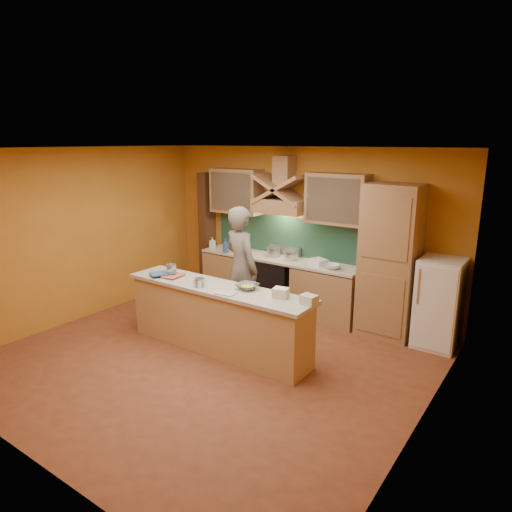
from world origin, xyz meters
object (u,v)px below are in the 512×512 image
Objects in this scene: stove at (278,283)px; fridge at (439,303)px; mixing_bowl at (247,286)px; kitchen_scale at (200,283)px; person at (241,268)px.

stove is 0.69× the size of fridge.
mixing_bowl reaches higher than stove.
kitchen_scale is 0.43× the size of mixing_bowl.
stove is at bearing -71.40° from person.
stove is 1.94m from mixing_bowl.
mixing_bowl is (0.62, -1.77, 0.53)m from stove.
mixing_bowl is at bearing 151.38° from person.
kitchen_scale is 0.66m from mixing_bowl.
fridge is 2.93m from person.
kitchen_scale is at bearing -89.43° from stove.
mixing_bowl is (0.60, 0.29, -0.02)m from kitchen_scale.
mixing_bowl is (0.64, -0.71, 0.01)m from person.
person is at bearing 131.69° from mixing_bowl.
stove is at bearing 109.24° from mixing_bowl.
fridge is 10.13× the size of kitchen_scale.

